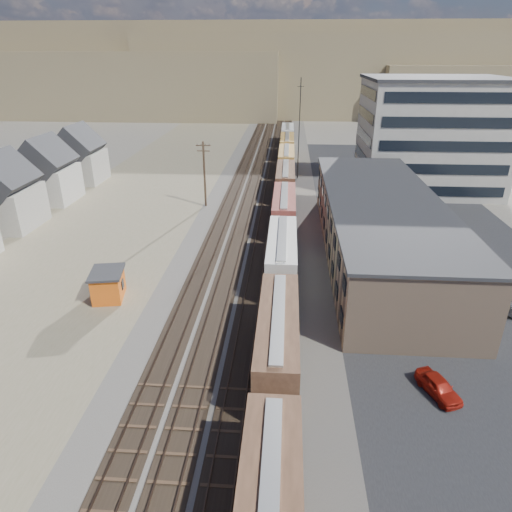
# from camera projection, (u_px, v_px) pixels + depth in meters

# --- Properties ---
(ground) EXTENTS (300.00, 300.00, 0.00)m
(ground) POSITION_uv_depth(u_px,v_px,m) (223.00, 390.00, 32.74)
(ground) COLOR #6B6356
(ground) RESTS_ON ground
(ballast_bed) EXTENTS (18.00, 200.00, 0.06)m
(ballast_bed) POSITION_uv_depth(u_px,v_px,m) (263.00, 193.00, 78.19)
(ballast_bed) COLOR #4C4742
(ballast_bed) RESTS_ON ground
(dirt_yard) EXTENTS (24.00, 180.00, 0.03)m
(dirt_yard) POSITION_uv_depth(u_px,v_px,m) (130.00, 208.00, 70.40)
(dirt_yard) COLOR #6F664C
(dirt_yard) RESTS_ON ground
(asphalt_lot) EXTENTS (26.00, 120.00, 0.04)m
(asphalt_lot) POSITION_uv_depth(u_px,v_px,m) (415.00, 226.00, 63.13)
(asphalt_lot) COLOR #232326
(asphalt_lot) RESTS_ON ground
(rail_tracks) EXTENTS (11.40, 200.00, 0.24)m
(rail_tracks) POSITION_uv_depth(u_px,v_px,m) (260.00, 192.00, 78.19)
(rail_tracks) COLOR black
(rail_tracks) RESTS_ON ground
(freight_train) EXTENTS (3.00, 119.74, 4.46)m
(freight_train) POSITION_uv_depth(u_px,v_px,m) (285.00, 192.00, 68.72)
(freight_train) COLOR black
(freight_train) RESTS_ON ground
(warehouse) EXTENTS (12.40, 40.40, 7.25)m
(warehouse) POSITION_uv_depth(u_px,v_px,m) (379.00, 226.00, 53.00)
(warehouse) COLOR tan
(warehouse) RESTS_ON ground
(office_tower) EXTENTS (22.60, 18.60, 18.45)m
(office_tower) POSITION_uv_depth(u_px,v_px,m) (430.00, 135.00, 77.08)
(office_tower) COLOR #9E998E
(office_tower) RESTS_ON ground
(utility_pole_north) EXTENTS (2.20, 0.32, 10.00)m
(utility_pole_north) POSITION_uv_depth(u_px,v_px,m) (204.00, 173.00, 69.30)
(utility_pole_north) COLOR #382619
(utility_pole_north) RESTS_ON ground
(radio_mast) EXTENTS (1.20, 0.16, 18.00)m
(radio_mast) POSITION_uv_depth(u_px,v_px,m) (299.00, 129.00, 83.15)
(radio_mast) COLOR black
(radio_mast) RESTS_ON ground
(hills_north) EXTENTS (265.00, 80.00, 32.00)m
(hills_north) POSITION_uv_depth(u_px,v_px,m) (281.00, 73.00, 179.59)
(hills_north) COLOR brown
(hills_north) RESTS_ON ground
(maintenance_shed) EXTENTS (3.71, 4.42, 2.88)m
(maintenance_shed) POSITION_uv_depth(u_px,v_px,m) (108.00, 284.00, 44.36)
(maintenance_shed) COLOR orange
(maintenance_shed) RESTS_ON ground
(parked_car_red) EXTENTS (2.91, 4.21, 1.33)m
(parked_car_red) POSITION_uv_depth(u_px,v_px,m) (438.00, 387.00, 32.06)
(parked_car_red) COLOR #A91C0F
(parked_car_red) RESTS_ON ground
(parked_car_blue) EXTENTS (4.42, 5.35, 1.36)m
(parked_car_blue) POSITION_uv_depth(u_px,v_px,m) (413.00, 207.00, 68.92)
(parked_car_blue) COLOR navy
(parked_car_blue) RESTS_ON ground
(parked_car_far) EXTENTS (2.49, 4.60, 1.49)m
(parked_car_far) POSITION_uv_depth(u_px,v_px,m) (416.00, 184.00, 80.79)
(parked_car_far) COLOR silver
(parked_car_far) RESTS_ON ground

